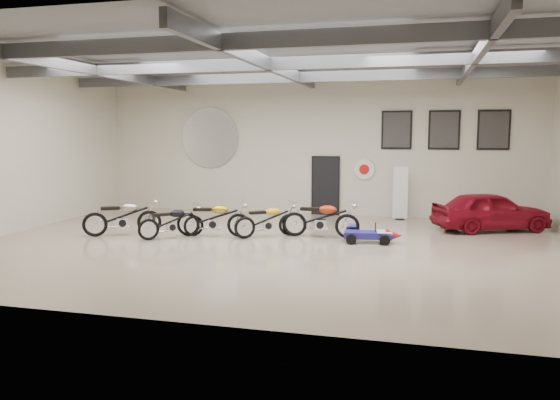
% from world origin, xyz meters
% --- Properties ---
extents(floor, '(16.00, 12.00, 0.01)m').
position_xyz_m(floor, '(0.00, 0.00, 0.00)').
color(floor, tan).
rests_on(floor, ground).
extents(ceiling, '(16.00, 12.00, 0.01)m').
position_xyz_m(ceiling, '(0.00, 0.00, 5.00)').
color(ceiling, gray).
rests_on(ceiling, back_wall).
extents(back_wall, '(16.00, 0.02, 5.00)m').
position_xyz_m(back_wall, '(0.00, 6.00, 2.50)').
color(back_wall, beige).
rests_on(back_wall, floor).
extents(left_wall, '(0.02, 12.00, 5.00)m').
position_xyz_m(left_wall, '(-8.00, 0.00, 2.50)').
color(left_wall, beige).
rests_on(left_wall, floor).
extents(ceiling_beams, '(15.80, 11.80, 0.32)m').
position_xyz_m(ceiling_beams, '(0.00, 0.00, 4.75)').
color(ceiling_beams, '#53555A').
rests_on(ceiling_beams, ceiling).
extents(door, '(0.92, 0.08, 2.10)m').
position_xyz_m(door, '(0.50, 5.95, 1.05)').
color(door, black).
rests_on(door, back_wall).
extents(logo_plaque, '(2.30, 0.06, 1.16)m').
position_xyz_m(logo_plaque, '(-4.00, 5.95, 2.80)').
color(logo_plaque, silver).
rests_on(logo_plaque, back_wall).
extents(poster_left, '(1.05, 0.08, 1.35)m').
position_xyz_m(poster_left, '(3.00, 5.96, 3.10)').
color(poster_left, black).
rests_on(poster_left, back_wall).
extents(poster_mid, '(1.05, 0.08, 1.35)m').
position_xyz_m(poster_mid, '(4.60, 5.96, 3.10)').
color(poster_mid, black).
rests_on(poster_mid, back_wall).
extents(poster_right, '(1.05, 0.08, 1.35)m').
position_xyz_m(poster_right, '(6.20, 5.96, 3.10)').
color(poster_right, black).
rests_on(poster_right, back_wall).
extents(oil_sign, '(0.72, 0.10, 0.72)m').
position_xyz_m(oil_sign, '(1.90, 5.95, 1.70)').
color(oil_sign, white).
rests_on(oil_sign, back_wall).
extents(banner_stand, '(0.52, 0.25, 1.85)m').
position_xyz_m(banner_stand, '(3.20, 5.50, 0.93)').
color(banner_stand, white).
rests_on(banner_stand, floor).
extents(motorcycle_silver, '(2.24, 1.71, 1.14)m').
position_xyz_m(motorcycle_silver, '(-4.59, 0.43, 0.57)').
color(motorcycle_silver, silver).
rests_on(motorcycle_silver, floor).
extents(motorcycle_black, '(1.79, 1.71, 0.98)m').
position_xyz_m(motorcycle_black, '(-3.00, 0.39, 0.49)').
color(motorcycle_black, silver).
rests_on(motorcycle_black, floor).
extents(motorcycle_gold, '(2.21, 1.03, 1.11)m').
position_xyz_m(motorcycle_gold, '(-1.93, 0.93, 0.55)').
color(motorcycle_gold, silver).
rests_on(motorcycle_gold, floor).
extents(motorcycle_yellow, '(1.92, 1.69, 1.02)m').
position_xyz_m(motorcycle_yellow, '(-0.40, 1.27, 0.51)').
color(motorcycle_yellow, silver).
rests_on(motorcycle_yellow, floor).
extents(motorcycle_red, '(2.20, 0.72, 1.14)m').
position_xyz_m(motorcycle_red, '(1.11, 1.59, 0.57)').
color(motorcycle_red, silver).
rests_on(motorcycle_red, floor).
extents(go_kart, '(1.66, 0.88, 0.58)m').
position_xyz_m(go_kart, '(2.65, 1.16, 0.29)').
color(go_kart, navy).
rests_on(go_kart, floor).
extents(vintage_car, '(2.71, 3.83, 1.21)m').
position_xyz_m(vintage_car, '(6.00, 4.00, 0.61)').
color(vintage_car, maroon).
rests_on(vintage_car, floor).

